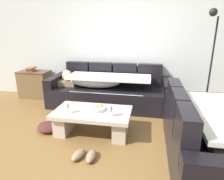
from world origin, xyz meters
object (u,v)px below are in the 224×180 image
Objects in this scene: couch_near_window at (207,137)px; coffee_table at (93,119)px; couch_along_wall at (108,91)px; open_magazine at (104,113)px; wine_glass_near_right at (110,109)px; book_stack_on_cabinet at (31,69)px; crumpled_garment at (47,127)px; pair_of_shoes at (85,155)px; fruit_bowl at (97,109)px; wine_glass_near_left at (67,106)px; side_cabinet at (35,84)px; floor_lamp at (210,56)px.

couch_near_window is 1.63m from coffee_table.
couch_along_wall is 9.17× the size of open_magazine.
wine_glass_near_right is 0.73× the size of book_stack_on_cabinet.
pair_of_shoes is at bearing -35.36° from crumpled_garment.
wine_glass_near_right is 0.20m from open_magazine.
open_magazine is at bearing -13.02° from coffee_table.
wine_glass_near_right reaches higher than fruit_bowl.
crumpled_garment is (-0.42, 0.09, -0.44)m from wine_glass_near_left.
crumpled_garment is (1.17, -1.51, -0.63)m from book_stack_on_cabinet.
side_cabinet is at bearing 126.44° from crumpled_garment.
open_magazine is (-0.12, 0.10, -0.11)m from wine_glass_near_right.
couch_near_window is 8.48× the size of book_stack_on_cabinet.
couch_along_wall is 15.46× the size of wine_glass_near_right.
side_cabinet is at bearing 142.40° from coffee_table.
book_stack_on_cabinet is (-1.59, 1.60, 0.19)m from wine_glass_near_left.
wine_glass_near_right is at bearing -34.50° from open_magazine.
wine_glass_near_left is 2.22m from side_cabinet.
couch_along_wall is 2.14× the size of coffee_table.
coffee_table reaches higher than crumpled_garment.
couch_near_window is at bearing -46.04° from couch_along_wall.
pair_of_shoes is at bearing -87.04° from couch_along_wall.
pair_of_shoes is at bearing -94.21° from open_magazine.
fruit_bowl is 1.23× the size of book_stack_on_cabinet.
fruit_bowl is at bearing -146.92° from floor_lamp.
couch_along_wall is 1.28m from open_magazine.
side_cabinet is at bearing 143.98° from wine_glass_near_right.
wine_glass_near_right is 0.23× the size of side_cabinet.
floor_lamp reaches higher than couch_near_window.
wine_glass_near_left is 0.23× the size of side_cabinet.
coffee_table is at bearing -37.60° from side_cabinet.
crumpled_garment is at bearing -175.03° from coffee_table.
side_cabinet is 0.37× the size of floor_lamp.
fruit_bowl is at bearing 163.53° from open_magazine.
couch_along_wall is 1.32× the size of floor_lamp.
fruit_bowl is (-1.50, 0.43, 0.08)m from couch_near_window.
floor_lamp is at bearing -12.51° from couch_near_window.
crumpled_garment is (-0.83, -0.07, -0.36)m from fruit_bowl.
floor_lamp is 4.88× the size of crumpled_garment.
fruit_bowl is 2.34m from floor_lamp.
wine_glass_near_left is 0.66m from wine_glass_near_right.
wine_glass_near_left is at bearing 82.04° from couch_near_window.
fruit_bowl is at bearing 91.13° from pair_of_shoes.
couch_near_window reaches higher than side_cabinet.
side_cabinet is at bearing 176.70° from floor_lamp.
wine_glass_near_right is at bearing 65.83° from pair_of_shoes.
fruit_bowl is 0.14m from open_magazine.
floor_lamp is at bearing 41.64° from open_magazine.
side_cabinet is 1.80× the size of crumpled_garment.
couch_near_window reaches higher than wine_glass_near_right.
couch_near_window is at bearing -9.76° from open_magazine.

